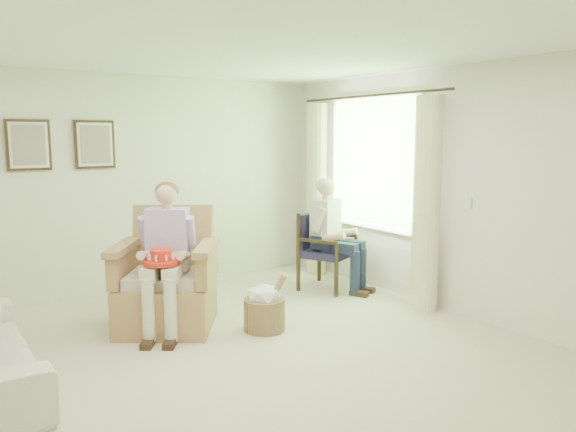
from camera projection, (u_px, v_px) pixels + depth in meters
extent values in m
plane|color=beige|center=(250.00, 362.00, 4.70)|extent=(5.50, 5.50, 0.00)
cube|color=silver|center=(134.00, 184.00, 6.77)|extent=(5.00, 0.04, 2.60)
cube|color=silver|center=(454.00, 191.00, 5.91)|extent=(0.04, 5.50, 2.60)
cube|color=white|center=(247.00, 42.00, 4.33)|extent=(5.00, 5.50, 0.02)
cube|color=#2D6B23|center=(374.00, 163.00, 6.84)|extent=(0.02, 1.40, 1.50)
cube|color=white|center=(375.00, 98.00, 6.72)|extent=(0.04, 1.52, 0.06)
cube|color=white|center=(372.00, 226.00, 6.94)|extent=(0.04, 1.52, 0.06)
cylinder|color=#382114|center=(369.00, 96.00, 6.67)|extent=(0.03, 2.50, 0.03)
cylinder|color=beige|center=(426.00, 204.00, 6.01)|extent=(0.34, 0.34, 2.30)
cylinder|color=beige|center=(316.00, 190.00, 7.62)|extent=(0.34, 0.34, 2.30)
cube|color=#382114|center=(28.00, 145.00, 6.03)|extent=(0.45, 0.03, 0.55)
cube|color=silver|center=(29.00, 145.00, 6.02)|extent=(0.39, 0.01, 0.49)
cube|color=tan|center=(29.00, 145.00, 6.01)|extent=(0.33, 0.01, 0.43)
cube|color=#382114|center=(95.00, 144.00, 6.42)|extent=(0.45, 0.03, 0.55)
cube|color=silver|center=(95.00, 144.00, 6.40)|extent=(0.39, 0.01, 0.49)
cube|color=tan|center=(95.00, 144.00, 6.40)|extent=(0.33, 0.01, 0.43)
cube|color=tan|center=(167.00, 305.00, 5.52)|extent=(0.88, 0.86, 0.46)
cube|color=beige|center=(167.00, 277.00, 5.45)|extent=(0.68, 0.66, 0.11)
cube|color=tan|center=(152.00, 239.00, 5.73)|extent=(0.81, 0.25, 0.69)
cube|color=tan|center=(125.00, 270.00, 5.23)|extent=(0.11, 0.79, 0.33)
cube|color=tan|center=(204.00, 259.00, 5.69)|extent=(0.11, 0.79, 0.33)
cylinder|color=black|center=(322.00, 280.00, 6.58)|extent=(0.05, 0.05, 0.40)
cylinder|color=black|center=(358.00, 274.00, 6.88)|extent=(0.05, 0.05, 0.40)
cylinder|color=black|center=(297.00, 271.00, 6.99)|extent=(0.05, 0.05, 0.40)
cylinder|color=black|center=(332.00, 266.00, 7.30)|extent=(0.05, 0.05, 0.40)
cube|color=#1D1A39|center=(327.00, 253.00, 6.90)|extent=(0.53, 0.51, 0.09)
cube|color=#1D1A39|center=(316.00, 230.00, 7.07)|extent=(0.49, 0.06, 0.46)
cube|color=beige|center=(167.00, 261.00, 5.42)|extent=(0.40, 0.26, 0.16)
cube|color=#C1A0E2|center=(165.00, 232.00, 5.40)|extent=(0.39, 0.24, 0.46)
sphere|color=#DDAD8E|center=(165.00, 194.00, 5.34)|extent=(0.21, 0.21, 0.21)
ellipsoid|color=brown|center=(163.00, 191.00, 5.36)|extent=(0.22, 0.22, 0.18)
cube|color=beige|center=(166.00, 272.00, 5.20)|extent=(0.14, 0.44, 0.13)
cube|color=beige|center=(186.00, 269.00, 5.31)|extent=(0.14, 0.44, 0.13)
cylinder|color=beige|center=(176.00, 310.00, 5.08)|extent=(0.12, 0.12, 0.58)
cylinder|color=beige|center=(196.00, 306.00, 5.19)|extent=(0.12, 0.12, 0.58)
cube|color=#1A213A|center=(328.00, 240.00, 6.88)|extent=(0.40, 0.26, 0.16)
cube|color=beige|center=(327.00, 218.00, 6.86)|extent=(0.39, 0.24, 0.46)
sphere|color=#DDAD8E|center=(328.00, 188.00, 6.80)|extent=(0.21, 0.21, 0.21)
ellipsoid|color=#B7B2AD|center=(326.00, 185.00, 6.81)|extent=(0.22, 0.22, 0.18)
cube|color=#1A213A|center=(332.00, 248.00, 6.65)|extent=(0.14, 0.44, 0.13)
cube|color=#1A213A|center=(345.00, 247.00, 6.76)|extent=(0.14, 0.44, 0.13)
cylinder|color=#1A213A|center=(343.00, 274.00, 6.53)|extent=(0.12, 0.12, 0.50)
cylinder|color=#1A213A|center=(356.00, 272.00, 6.64)|extent=(0.12, 0.12, 0.50)
cylinder|color=beige|center=(0.00, 382.00, 3.78)|extent=(0.12, 0.12, 0.41)
cylinder|color=red|center=(162.00, 262.00, 5.14)|extent=(0.32, 0.32, 0.04)
cylinder|color=red|center=(161.00, 256.00, 5.14)|extent=(0.20, 0.20, 0.12)
cube|color=white|center=(172.00, 254.00, 5.19)|extent=(0.05, 0.01, 0.05)
cube|color=white|center=(166.00, 253.00, 5.24)|extent=(0.04, 0.04, 0.05)
cube|color=white|center=(157.00, 254.00, 5.22)|extent=(0.01, 0.04, 0.05)
cube|color=white|center=(150.00, 255.00, 5.16)|extent=(0.04, 0.04, 0.05)
cube|color=white|center=(150.00, 257.00, 5.08)|extent=(0.05, 0.01, 0.05)
cube|color=white|center=(156.00, 258.00, 5.03)|extent=(0.04, 0.04, 0.05)
cube|color=white|center=(166.00, 258.00, 5.05)|extent=(0.01, 0.04, 0.05)
cube|color=white|center=(172.00, 256.00, 5.12)|extent=(0.04, 0.04, 0.05)
cylinder|color=tan|center=(264.00, 314.00, 5.45)|extent=(0.42, 0.42, 0.31)
ellipsoid|color=white|center=(264.00, 294.00, 5.43)|extent=(0.36, 0.36, 0.21)
cylinder|color=#A57F56|center=(275.00, 294.00, 5.44)|extent=(0.16, 0.29, 0.47)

